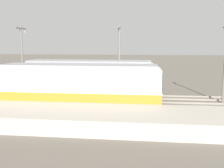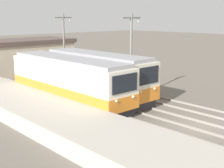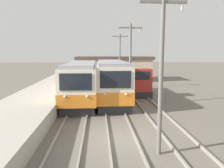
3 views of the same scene
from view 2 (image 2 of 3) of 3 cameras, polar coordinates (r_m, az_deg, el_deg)
The scene contains 11 objects.
ground_plane at distance 20.30m, azimuth 15.67°, elevation -7.70°, with size 200.00×200.00×0.00m, color #665E54.
platform_left at distance 15.42m, azimuth 3.39°, elevation -11.74°, with size 4.50×54.00×1.01m, color #ADA599.
track_left at distance 18.22m, azimuth 11.38°, elevation -9.58°, with size 1.54×60.00×0.14m.
track_center at distance 20.44m, azimuth 15.97°, elevation -7.37°, with size 1.54×60.00×0.14m.
track_right at distance 22.97m, azimuth 19.84°, elevation -5.46°, with size 1.54×60.00×0.14m.
commuter_train_left at distance 24.74m, azimuth -8.01°, elevation 0.32°, with size 2.84×12.55×3.68m.
commuter_train_center at distance 26.24m, azimuth -2.75°, elevation 1.23°, with size 2.84×11.22×3.80m.
shunting_locomotive at distance 30.04m, azimuth -1.36°, elevation 1.58°, with size 2.40×5.03×3.00m.
catenary_mast_mid at distance 25.19m, azimuth 3.48°, elevation 5.52°, with size 2.00×0.20×7.02m.
catenary_mast_far at distance 32.25m, azimuth -8.76°, elevation 6.88°, with size 2.00×0.20×7.02m.
station_building at distance 40.24m, azimuth -16.33°, elevation 4.99°, with size 12.60×6.30×4.01m.
Camera 2 is at (-16.56, -9.60, 6.77)m, focal length 50.00 mm.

